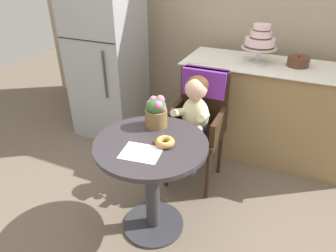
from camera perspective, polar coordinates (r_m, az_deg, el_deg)
name	(u,v)px	position (r m, az deg, el deg)	size (l,w,h in m)	color
ground_plane	(154,224)	(2.35, -2.73, -18.01)	(8.00, 8.00, 0.00)	#6B5B4C
cafe_table	(152,169)	(2.01, -3.08, -8.17)	(0.72, 0.72, 0.72)	#332D33
wicker_chair	(200,109)	(2.47, 6.05, 3.11)	(0.42, 0.45, 0.95)	#332114
seated_child	(194,113)	(2.32, 4.86, 2.39)	(0.27, 0.32, 0.73)	beige
paper_napkin	(142,153)	(1.79, -4.96, -5.07)	(0.23, 0.18, 0.00)	white
donut_front	(165,142)	(1.84, -0.58, -2.97)	(0.12, 0.12, 0.04)	#AD7542
flower_vase	(156,111)	(2.01, -2.26, 2.84)	(0.15, 0.15, 0.22)	brown
display_counter	(266,111)	(3.00, 17.99, 2.77)	(1.56, 0.62, 0.90)	#93754C
tiered_cake_stand	(260,40)	(2.80, 16.95, 15.17)	(0.30, 0.30, 0.33)	silver
round_layer_cake	(298,61)	(2.86, 23.31, 11.10)	(0.18, 0.18, 0.11)	#4C2D1E
refrigerator	(107,55)	(3.20, -11.44, 12.99)	(0.64, 0.63, 1.70)	#9EA0A5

